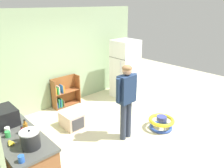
% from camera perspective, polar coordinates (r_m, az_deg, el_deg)
% --- Properties ---
extents(ground_plane, '(12.00, 12.00, 0.00)m').
position_cam_1_polar(ground_plane, '(5.26, 2.09, -12.45)').
color(ground_plane, beige).
rests_on(ground_plane, ground).
extents(back_wall, '(5.20, 0.06, 2.70)m').
position_cam_1_polar(back_wall, '(6.46, -12.52, 6.44)').
color(back_wall, '#98B188').
rests_on(back_wall, ground).
extents(kitchen_counter, '(0.65, 1.93, 0.90)m').
position_cam_1_polar(kitchen_counter, '(4.24, -23.11, -15.91)').
color(kitchen_counter, brown).
rests_on(kitchen_counter, ground).
extents(refrigerator, '(0.73, 0.68, 1.78)m').
position_cam_1_polar(refrigerator, '(6.92, 3.34, 3.85)').
color(refrigerator, white).
rests_on(refrigerator, ground).
extents(bookshelf, '(0.80, 0.28, 0.85)m').
position_cam_1_polar(bookshelf, '(6.54, -12.17, -2.38)').
color(bookshelf, brown).
rests_on(bookshelf, ground).
extents(standing_person, '(0.57, 0.22, 1.66)m').
position_cam_1_polar(standing_person, '(4.65, 3.68, -3.10)').
color(standing_person, '#2E364A').
rests_on(standing_person, ground).
extents(baby_walker, '(0.60, 0.60, 0.32)m').
position_cam_1_polar(baby_walker, '(5.48, 12.42, -9.55)').
color(baby_walker, '#2C4BB2').
rests_on(baby_walker, ground).
extents(pet_carrier, '(0.42, 0.55, 0.36)m').
position_cam_1_polar(pet_carrier, '(5.51, -10.21, -8.97)').
color(pet_carrier, beige).
rests_on(pet_carrier, ground).
extents(microwave, '(0.37, 0.48, 0.28)m').
position_cam_1_polar(microwave, '(4.19, -25.76, -7.35)').
color(microwave, black).
rests_on(microwave, kitchen_counter).
extents(crock_pot, '(0.27, 0.27, 0.29)m').
position_cam_1_polar(crock_pot, '(3.42, -20.10, -13.09)').
color(crock_pot, black).
rests_on(crock_pot, kitchen_counter).
extents(banana_bunch, '(0.12, 0.16, 0.04)m').
position_cam_1_polar(banana_bunch, '(3.64, -24.41, -13.46)').
color(banana_bunch, yellow).
rests_on(banana_bunch, kitchen_counter).
extents(amber_bottle, '(0.07, 0.07, 0.25)m').
position_cam_1_polar(amber_bottle, '(3.77, -21.13, -10.42)').
color(amber_bottle, '#9E661E').
rests_on(amber_bottle, kitchen_counter).
extents(ketchup_bottle, '(0.07, 0.07, 0.25)m').
position_cam_1_polar(ketchup_bottle, '(3.61, -21.74, -11.94)').
color(ketchup_bottle, red).
rests_on(ketchup_bottle, kitchen_counter).
extents(white_cup, '(0.08, 0.08, 0.09)m').
position_cam_1_polar(white_cup, '(3.94, -25.11, -10.56)').
color(white_cup, white).
rests_on(white_cup, kitchen_counter).
extents(teal_cup, '(0.08, 0.08, 0.09)m').
position_cam_1_polar(teal_cup, '(4.66, -26.35, -5.93)').
color(teal_cup, teal).
rests_on(teal_cup, kitchen_counter).
extents(green_cup, '(0.08, 0.08, 0.09)m').
position_cam_1_polar(green_cup, '(3.82, -25.04, -11.52)').
color(green_cup, green).
rests_on(green_cup, kitchen_counter).
extents(blue_cup, '(0.08, 0.08, 0.09)m').
position_cam_1_polar(blue_cup, '(3.23, -22.09, -17.25)').
color(blue_cup, blue).
rests_on(blue_cup, kitchen_counter).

